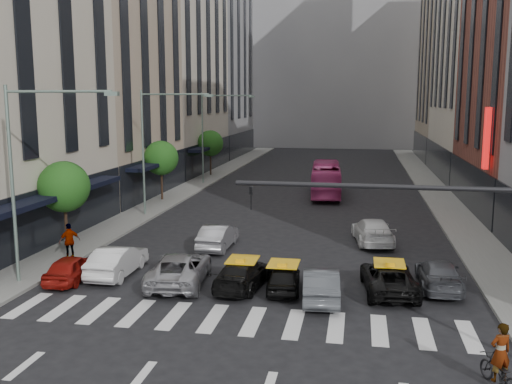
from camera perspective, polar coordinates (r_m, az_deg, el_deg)
The scene contains 30 objects.
ground at distance 21.45m, azimuth -2.67°, elevation -14.15°, with size 160.00×160.00×0.00m, color black.
sidewalk_left at distance 52.38m, azimuth -7.59°, elevation -0.07°, with size 3.00×96.00×0.15m, color slate.
sidewalk_right at distance 50.38m, azimuth 18.18°, elevation -0.83°, with size 3.00×96.00×0.15m, color slate.
building_left_b at distance 51.94m, azimuth -14.51°, elevation 12.85°, with size 8.00×16.00×24.00m, color tan.
building_left_c at distance 69.26m, azimuth -8.22°, elevation 17.07°, with size 8.00×20.00×36.00m, color beige.
building_left_d at distance 87.10m, azimuth -4.11°, elevation 13.54°, with size 8.00×18.00×30.00m, color gray.
building_right_d at distance 85.27m, azimuth 19.21°, elevation 12.48°, with size 8.00×18.00×28.00m, color tan.
building_far at distance 104.69m, azimuth 8.08°, elevation 14.41°, with size 30.00×10.00×36.00m, color gray.
tree_near at distance 33.75m, azimuth -18.64°, elevation 0.50°, with size 2.88×2.88×4.95m.
tree_mid at distance 48.25m, azimuth -9.47°, elevation 3.37°, with size 2.88×2.88×4.95m.
tree_far at distance 63.48m, azimuth -4.59°, elevation 4.87°, with size 2.88×2.88×4.95m.
streetlamp_near at distance 27.46m, azimuth -21.69°, elevation 3.15°, with size 5.38×0.25×9.00m.
streetlamp_mid at distance 41.85m, azimuth -10.05°, elevation 5.56°, with size 5.38×0.25×9.00m.
streetlamp_far at distance 57.10m, azimuth -4.46°, elevation 6.64°, with size 5.38×0.25×9.00m.
traffic_signal at distance 18.89m, azimuth 19.91°, elevation -3.68°, with size 10.10×0.20×6.00m.
liberty_sign at distance 40.08m, azimuth 22.08°, elevation 5.00°, with size 0.30×0.70×4.00m.
car_red at distance 28.50m, azimuth -18.02°, elevation -7.26°, with size 1.49×3.71×1.26m, color maroon.
car_white_front at distance 28.80m, azimuth -13.69°, elevation -6.68°, with size 1.56×4.47×1.47m, color silver.
car_silver at distance 26.97m, azimuth -7.64°, elevation -7.59°, with size 2.43×5.27×1.47m, color #9D9DA2.
taxi_left at distance 26.23m, azimuth -1.34°, elevation -8.19°, with size 1.82×4.48×1.30m, color black.
taxi_center at distance 25.88m, azimuth 2.77°, elevation -8.53°, with size 1.45×3.61×1.23m, color black.
car_grey_mid at distance 24.87m, azimuth 6.50°, elevation -9.09°, with size 1.50×4.31×1.42m, color #44484C.
taxi_right at distance 26.29m, azimuth 13.14°, elevation -8.37°, with size 2.20×4.77×1.33m, color black.
car_grey_curb at distance 27.40m, azimuth 17.83°, elevation -7.87°, with size 1.84×4.51×1.31m, color #45484E.
car_row2_left at distance 32.97m, azimuth -3.83°, elevation -4.45°, with size 1.50×4.30×1.42m, color #A6A6AB.
car_row2_right at distance 34.79m, azimuth 11.59°, elevation -3.83°, with size 2.08×5.11×1.48m, color white.
bus at distance 51.17m, azimuth 7.02°, elevation 1.27°, with size 2.43×10.37×2.89m, color #C2397D.
motorcycle at distance 19.14m, azimuth 23.12°, elevation -16.33°, with size 0.66×1.89×0.99m, color black.
rider at distance 18.59m, azimuth 23.40°, elevation -12.41°, with size 0.66×0.43×1.82m, color gray.
pedestrian_far at distance 31.76m, azimuth -18.14°, elevation -4.70°, with size 1.12×0.47×1.91m, color gray.
Camera 1 is at (4.47, -19.16, 8.54)m, focal length 40.00 mm.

